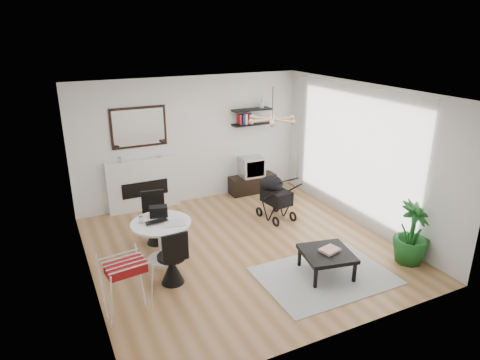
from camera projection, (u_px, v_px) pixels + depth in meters
name	position (u px, v px, depth m)	size (l,w,h in m)	color
floor	(243.00, 248.00, 7.46)	(5.00, 5.00, 0.00)	olive
ceiling	(243.00, 92.00, 6.54)	(5.00, 5.00, 0.00)	white
wall_back	(191.00, 140.00, 9.12)	(5.00, 5.00, 0.00)	white
wall_left	(83.00, 201.00, 5.98)	(5.00, 5.00, 0.00)	white
wall_right	(362.00, 156.00, 8.03)	(5.00, 5.00, 0.00)	white
sheer_curtain	(351.00, 154.00, 8.15)	(0.04, 3.60, 2.60)	white
fireplace	(143.00, 178.00, 8.83)	(1.50, 0.17, 2.16)	white
shelf_lower	(252.00, 124.00, 9.49)	(0.90, 0.25, 0.04)	black
shelf_upper	(252.00, 110.00, 9.38)	(0.90, 0.25, 0.04)	black
pendant_lamp	(272.00, 120.00, 7.27)	(0.90, 0.90, 0.10)	tan
tv_console	(252.00, 184.00, 9.90)	(1.08, 0.38, 0.41)	black
crt_tv	(251.00, 167.00, 9.74)	(0.52, 0.45, 0.45)	#B7B7BA
dining_table	(162.00, 236.00, 6.90)	(0.96, 0.96, 0.70)	white
laptop	(158.00, 223.00, 6.75)	(0.36, 0.23, 0.03)	black
black_bag	(158.00, 211.00, 7.00)	(0.29, 0.18, 0.18)	black
newspaper	(175.00, 223.00, 6.78)	(0.35, 0.29, 0.01)	white
drinking_glass	(141.00, 220.00, 6.78)	(0.06, 0.06, 0.11)	white
chair_far	(156.00, 227.00, 7.57)	(0.45, 0.46, 0.93)	black
chair_near	(173.00, 266.00, 6.36)	(0.43, 0.44, 0.90)	black
drying_rack	(127.00, 287.00, 5.57)	(0.63, 0.59, 0.85)	white
stroller	(275.00, 198.00, 8.52)	(0.58, 0.82, 0.96)	black
rug	(325.00, 276.00, 6.62)	(2.00, 1.45, 0.01)	#A1A1A1
coffee_table	(327.00, 254.00, 6.56)	(0.87, 0.87, 0.38)	black
magazines	(330.00, 250.00, 6.56)	(0.29, 0.22, 0.04)	#C94932
potted_plant	(412.00, 233.00, 6.86)	(0.58, 0.58, 1.03)	#18571C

